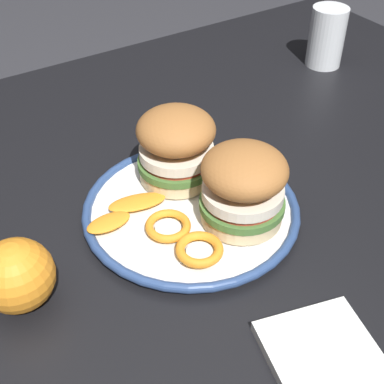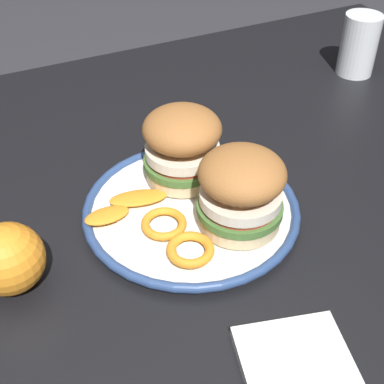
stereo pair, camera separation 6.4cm
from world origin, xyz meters
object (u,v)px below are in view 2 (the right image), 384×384
Objects in this scene: sandwich_half_right at (241,189)px; dinner_plate at (192,210)px; sandwich_half_left at (182,144)px; drinking_glass at (358,48)px; dining_table at (153,275)px; whole_orange at (8,259)px.

dinner_plate is at bearing 127.34° from sandwich_half_right.
sandwich_half_left is at bearing 101.56° from sandwich_half_right.
dinner_plate is at bearing -152.62° from drinking_glass.
dining_table is 12.22× the size of sandwich_half_left.
sandwich_half_right is (0.02, -0.11, 0.00)m from sandwich_half_left.
dining_table is at bearing -155.61° from drinking_glass.
whole_orange is at bearing -175.81° from dinner_plate.
sandwich_half_right is 0.49m from drinking_glass.
drinking_glass reaches higher than dinner_plate.
sandwich_half_left is at bearing 75.79° from dinner_plate.
whole_orange reaches higher than dining_table.
sandwich_half_right is at bearing -28.85° from dining_table.
drinking_glass is (0.40, 0.28, -0.02)m from sandwich_half_right.
sandwich_half_right is at bearing -52.66° from dinner_plate.
dinner_plate is (0.06, -0.00, 0.10)m from dining_table.
dining_table is 0.18m from sandwich_half_left.
sandwich_half_left is 1.11× the size of drinking_glass.
whole_orange is at bearing -173.66° from dining_table.
sandwich_half_left is at bearing -158.68° from drinking_glass.
sandwich_half_right reaches higher than whole_orange.
sandwich_half_right is at bearing -78.44° from sandwich_half_left.
sandwich_half_right is 1.34× the size of whole_orange.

